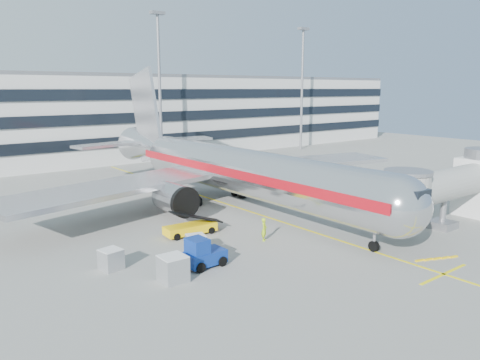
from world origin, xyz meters
TOP-DOWN VIEW (x-y plane):
  - ground at (0.00, 0.00)m, footprint 180.00×180.00m
  - lead_in_line at (0.00, 10.00)m, footprint 0.25×70.00m
  - stop_bar at (0.00, -14.00)m, footprint 6.00×0.25m
  - main_jet at (0.00, 11.72)m, footprint 50.95×48.70m
  - jet_bridge at (12.18, -8.00)m, footprint 17.80×4.50m
  - terminal at (0.00, 57.95)m, footprint 150.00×24.25m
  - light_mast_centre at (8.00, 42.00)m, footprint 2.40×1.20m
  - light_mast_east at (42.00, 42.00)m, footprint 2.40×1.20m
  - belt_loader at (-9.39, 4.95)m, footprint 5.07×2.14m
  - baggage_tug at (-12.79, -2.21)m, footprint 3.09×2.03m
  - cargo_container_left at (-15.85, -3.18)m, footprint 1.74×1.74m
  - cargo_container_right at (-18.34, 1.52)m, footprint 1.66×1.66m
  - cargo_container_front at (-11.60, 0.54)m, footprint 1.76×1.76m
  - ramp_worker at (-5.21, -0.42)m, footprint 0.88×0.85m

SIDE VIEW (x-z plane):
  - ground at x=0.00m, z-range 0.00..0.00m
  - lead_in_line at x=0.00m, z-range 0.00..0.01m
  - stop_bar at x=0.00m, z-range 0.00..0.01m
  - belt_loader at x=-9.39m, z-range -0.52..1.88m
  - cargo_container_front at x=-11.60m, z-range 0.00..1.52m
  - cargo_container_right at x=-18.34m, z-range 0.00..1.53m
  - cargo_container_left at x=-15.85m, z-range 0.01..1.83m
  - baggage_tug at x=-12.79m, z-range -0.15..2.13m
  - ramp_worker at x=-5.21m, z-range 0.00..2.03m
  - jet_bridge at x=12.18m, z-range 0.37..7.37m
  - main_jet at x=0.00m, z-range -3.79..12.26m
  - terminal at x=0.00m, z-range 0.00..15.60m
  - light_mast_centre at x=8.00m, z-range 2.15..27.60m
  - light_mast_east at x=42.00m, z-range 2.15..27.60m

